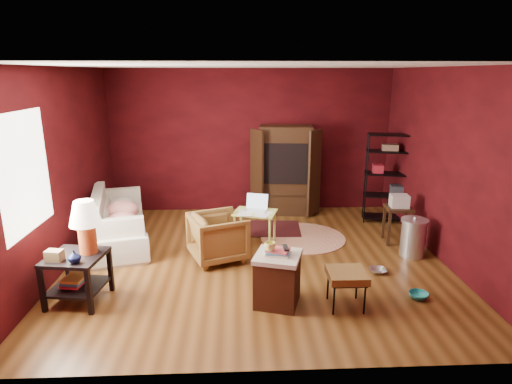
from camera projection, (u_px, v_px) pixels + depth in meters
room at (254, 169)px, 6.05m from camera, size 5.54×5.04×2.84m
sofa at (119, 218)px, 6.99m from camera, size 1.14×2.20×0.82m
armchair at (218, 235)px, 6.35m from camera, size 0.93×0.96×0.78m
pet_bowl_steel at (378, 265)px, 5.98m from camera, size 0.24×0.07×0.24m
pet_bowl_turquoise at (419, 290)px, 5.30m from camera, size 0.25×0.15×0.24m
vase at (74, 257)px, 4.90m from camera, size 0.18×0.18×0.15m
mug at (270, 245)px, 4.97m from camera, size 0.14×0.12×0.13m
side_table at (81, 242)px, 5.12m from camera, size 0.72×0.72×1.26m
sofa_cushions at (116, 221)px, 6.96m from camera, size 1.16×2.00×0.79m
hamper at (277, 278)px, 5.13m from camera, size 0.65×0.65×0.73m
footstool at (347, 276)px, 5.05m from camera, size 0.45×0.45×0.46m
rug_round at (303, 238)px, 7.27m from camera, size 1.81×1.81×0.01m
rug_oriental at (265, 228)px, 7.67m from camera, size 1.29×0.90×0.01m
laptop_desk at (255, 215)px, 6.89m from camera, size 0.76×0.65×0.81m
tv_armoire at (285, 169)px, 8.35m from camera, size 1.36×0.80×1.74m
wire_shelving at (388, 174)px, 7.85m from camera, size 0.87×0.51×1.66m
small_stand at (399, 207)px, 6.94m from camera, size 0.44×0.44×0.81m
trash_can at (413, 237)px, 6.50m from camera, size 0.47×0.47×0.63m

